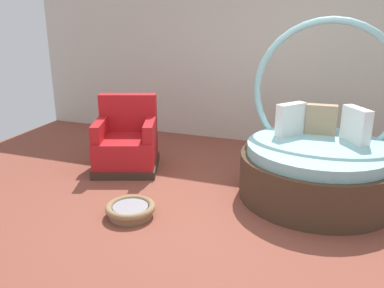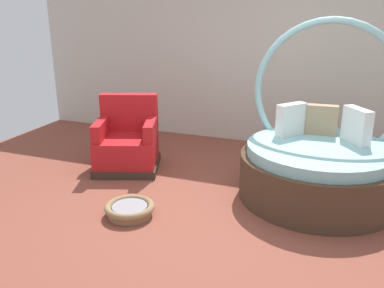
{
  "view_description": "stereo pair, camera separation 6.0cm",
  "coord_description": "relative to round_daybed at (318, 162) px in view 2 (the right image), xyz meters",
  "views": [
    {
      "loc": [
        1.01,
        -3.62,
        2.0
      ],
      "look_at": [
        -0.5,
        0.51,
        0.55
      ],
      "focal_mm": 38.12,
      "sensor_mm": 36.0,
      "label": 1
    },
    {
      "loc": [
        1.07,
        -3.6,
        2.0
      ],
      "look_at": [
        -0.5,
        0.51,
        0.55
      ],
      "focal_mm": 38.12,
      "sensor_mm": 36.0,
      "label": 2
    }
  ],
  "objects": [
    {
      "name": "ground_plane",
      "position": [
        -0.87,
        -0.84,
        -0.41
      ],
      "size": [
        8.0,
        8.0,
        0.02
      ],
      "primitive_type": "cube",
      "color": "brown"
    },
    {
      "name": "pet_basket",
      "position": [
        -1.73,
        -1.18,
        -0.33
      ],
      "size": [
        0.51,
        0.51,
        0.13
      ],
      "color": "#8E704C",
      "rests_on": "ground_plane"
    },
    {
      "name": "round_daybed",
      "position": [
        0.0,
        0.0,
        0.0
      ],
      "size": [
        1.69,
        1.69,
        1.94
      ],
      "color": "#473323",
      "rests_on": "ground_plane"
    },
    {
      "name": "red_armchair",
      "position": [
        -2.41,
        0.01,
        -0.07
      ],
      "size": [
        1.02,
        1.02,
        0.94
      ],
      "color": "#38281E",
      "rests_on": "ground_plane"
    },
    {
      "name": "back_wall",
      "position": [
        -0.87,
        1.76,
        0.9
      ],
      "size": [
        8.0,
        0.12,
        2.6
      ],
      "primitive_type": "cube",
      "color": "beige",
      "rests_on": "ground_plane"
    }
  ]
}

